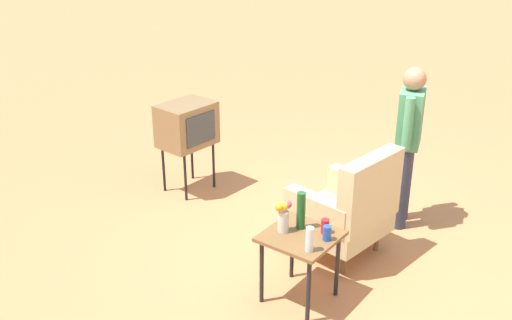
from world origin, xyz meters
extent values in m
plane|color=#C17A4C|center=(0.00, 0.00, 0.00)|extent=(60.00, 60.00, 0.00)
cylinder|color=brown|center=(-0.25, -0.22, 0.11)|extent=(0.05, 0.05, 0.22)
cylinder|color=brown|center=(0.28, -0.29, 0.11)|extent=(0.05, 0.05, 0.22)
cylinder|color=brown|center=(-0.18, 0.30, 0.11)|extent=(0.05, 0.05, 0.22)
cylinder|color=brown|center=(0.35, 0.23, 0.11)|extent=(0.05, 0.05, 0.22)
cube|color=#CCB784|center=(0.05, 0.01, 0.32)|extent=(0.85, 0.85, 0.20)
cube|color=#CCB784|center=(0.09, 0.32, 0.74)|extent=(0.77, 0.26, 0.64)
cube|color=#CCB784|center=(-0.27, 0.05, 0.55)|extent=(0.23, 0.70, 0.26)
cube|color=#CCB784|center=(0.37, -0.04, 0.55)|extent=(0.23, 0.70, 0.26)
cylinder|color=black|center=(0.67, -0.10, 0.29)|extent=(0.04, 0.04, 0.58)
cylinder|color=black|center=(1.12, -0.10, 0.29)|extent=(0.04, 0.04, 0.58)
cylinder|color=black|center=(0.67, 0.35, 0.29)|extent=(0.04, 0.04, 0.58)
cylinder|color=black|center=(1.12, 0.35, 0.29)|extent=(0.04, 0.04, 0.58)
cube|color=brown|center=(0.89, 0.13, 0.60)|extent=(0.56, 0.56, 0.03)
cylinder|color=black|center=(0.14, -1.85, 0.28)|extent=(0.03, 0.03, 0.55)
cylinder|color=black|center=(-0.30, -1.82, 0.28)|extent=(0.03, 0.03, 0.55)
cylinder|color=black|center=(0.11, -2.21, 0.28)|extent=(0.03, 0.03, 0.55)
cylinder|color=black|center=(-0.33, -2.18, 0.28)|extent=(0.03, 0.03, 0.55)
cube|color=olive|center=(-0.10, -2.02, 0.79)|extent=(0.63, 0.48, 0.48)
cube|color=#383D3F|center=(-0.08, -1.79, 0.79)|extent=(0.42, 0.04, 0.34)
cylinder|color=#2D3347|center=(-0.91, 0.23, 0.43)|extent=(0.14, 0.14, 0.86)
cylinder|color=#2D3347|center=(-0.72, 0.29, 0.43)|extent=(0.14, 0.14, 0.86)
cube|color=#4C9366|center=(-0.82, 0.26, 1.14)|extent=(0.41, 0.32, 0.56)
cylinder|color=#4C9366|center=(-1.05, 0.18, 1.17)|extent=(0.09, 0.09, 0.50)
cylinder|color=#4C9366|center=(-0.59, 0.33, 1.17)|extent=(0.09, 0.09, 0.50)
sphere|color=#A37556|center=(-0.82, 0.26, 1.53)|extent=(0.22, 0.22, 0.22)
cylinder|color=blue|center=(0.84, 0.33, 0.67)|extent=(0.07, 0.07, 0.12)
cylinder|color=silver|center=(1.06, 0.31, 0.71)|extent=(0.06, 0.06, 0.20)
cylinder|color=red|center=(0.75, 0.26, 0.67)|extent=(0.07, 0.07, 0.12)
cylinder|color=#1E5623|center=(0.80, 0.06, 0.77)|extent=(0.07, 0.07, 0.32)
cylinder|color=silver|center=(0.93, -0.02, 0.70)|extent=(0.09, 0.09, 0.18)
sphere|color=yellow|center=(0.93, -0.02, 0.84)|extent=(0.07, 0.07, 0.07)
sphere|color=#E04C66|center=(0.89, -0.01, 0.84)|extent=(0.07, 0.07, 0.07)
sphere|color=orange|center=(0.97, -0.03, 0.84)|extent=(0.07, 0.07, 0.07)
camera|label=1|loc=(4.43, 2.32, 3.07)|focal=42.00mm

